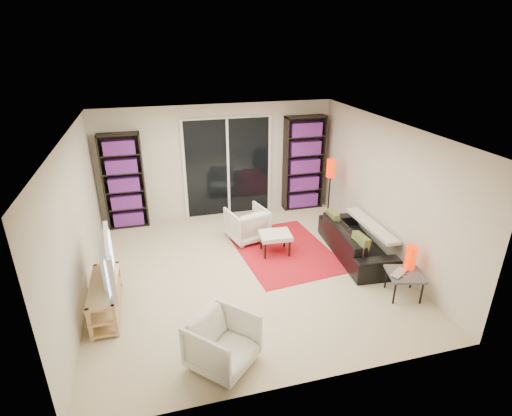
% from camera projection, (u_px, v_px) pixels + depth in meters
% --- Properties ---
extents(floor, '(5.00, 5.00, 0.00)m').
position_uv_depth(floor, '(246.00, 270.00, 6.78)').
color(floor, beige).
rests_on(floor, ground).
extents(wall_back, '(5.00, 0.02, 2.40)m').
position_uv_depth(wall_back, '(218.00, 161.00, 8.52)').
color(wall_back, beige).
rests_on(wall_back, ground).
extents(wall_front, '(5.00, 0.02, 2.40)m').
position_uv_depth(wall_front, '(303.00, 297.00, 4.09)').
color(wall_front, beige).
rests_on(wall_front, ground).
extents(wall_left, '(0.02, 5.00, 2.40)m').
position_uv_depth(wall_left, '(76.00, 223.00, 5.71)').
color(wall_left, beige).
rests_on(wall_left, ground).
extents(wall_right, '(0.02, 5.00, 2.40)m').
position_uv_depth(wall_right, '(386.00, 191.00, 6.90)').
color(wall_right, beige).
rests_on(wall_right, ground).
extents(ceiling, '(5.00, 5.00, 0.02)m').
position_uv_depth(ceiling, '(245.00, 130.00, 5.83)').
color(ceiling, white).
rests_on(ceiling, wall_back).
extents(sliding_door, '(1.92, 0.08, 2.16)m').
position_uv_depth(sliding_door, '(228.00, 168.00, 8.60)').
color(sliding_door, white).
rests_on(sliding_door, ground).
extents(bookshelf_left, '(0.80, 0.30, 1.95)m').
position_uv_depth(bookshelf_left, '(124.00, 182.00, 8.00)').
color(bookshelf_left, black).
rests_on(bookshelf_left, ground).
extents(bookshelf_right, '(0.90, 0.30, 2.10)m').
position_uv_depth(bookshelf_right, '(304.00, 163.00, 8.88)').
color(bookshelf_right, black).
rests_on(bookshelf_right, ground).
extents(tv_stand, '(0.37, 1.17, 0.50)m').
position_uv_depth(tv_stand, '(106.00, 298.00, 5.64)').
color(tv_stand, tan).
rests_on(tv_stand, floor).
extents(tv, '(0.29, 1.19, 0.68)m').
position_uv_depth(tv, '(101.00, 262.00, 5.41)').
color(tv, black).
rests_on(tv, tv_stand).
extents(rug, '(1.81, 2.32, 0.01)m').
position_uv_depth(rug, '(284.00, 250.00, 7.39)').
color(rug, red).
rests_on(rug, floor).
extents(sofa, '(0.89, 1.97, 0.56)m').
position_uv_depth(sofa, '(356.00, 241.00, 7.16)').
color(sofa, black).
rests_on(sofa, floor).
extents(armchair_back, '(0.84, 0.86, 0.65)m').
position_uv_depth(armchair_back, '(247.00, 224.00, 7.70)').
color(armchair_back, silver).
rests_on(armchair_back, floor).
extents(armchair_front, '(1.00, 1.00, 0.65)m').
position_uv_depth(armchair_front, '(223.00, 343.00, 4.72)').
color(armchair_front, silver).
rests_on(armchair_front, floor).
extents(ottoman, '(0.59, 0.49, 0.40)m').
position_uv_depth(ottoman, '(275.00, 236.00, 7.19)').
color(ottoman, silver).
rests_on(ottoman, floor).
extents(side_table, '(0.61, 0.61, 0.40)m').
position_uv_depth(side_table, '(405.00, 276.00, 5.99)').
color(side_table, '#4C4C51').
rests_on(side_table, floor).
extents(laptop, '(0.40, 0.36, 0.03)m').
position_uv_depth(laptop, '(402.00, 274.00, 5.92)').
color(laptop, silver).
rests_on(laptop, side_table).
extents(table_lamp, '(0.17, 0.17, 0.37)m').
position_uv_depth(table_lamp, '(411.00, 257.00, 6.03)').
color(table_lamp, red).
rests_on(table_lamp, side_table).
extents(floor_lamp, '(0.21, 0.21, 1.37)m').
position_uv_depth(floor_lamp, '(331.00, 175.00, 8.17)').
color(floor_lamp, black).
rests_on(floor_lamp, floor).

